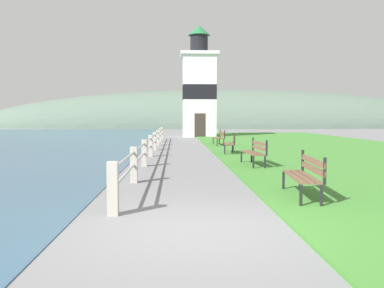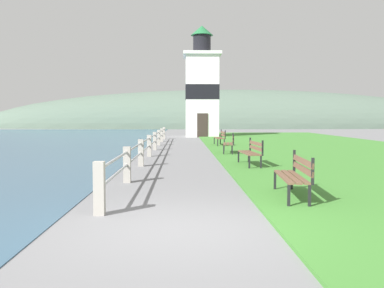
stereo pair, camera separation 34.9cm
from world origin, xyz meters
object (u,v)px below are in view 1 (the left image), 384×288
(park_bench_far, at_px, (231,142))
(lighthouse, at_px, (199,89))
(park_bench_near, at_px, (305,173))
(park_bench_by_lighthouse, at_px, (220,137))
(park_bench_midway, at_px, (255,151))

(park_bench_far, bearing_deg, lighthouse, -82.34)
(lighthouse, bearing_deg, park_bench_near, -88.79)
(lighthouse, bearing_deg, park_bench_far, -88.43)
(park_bench_near, bearing_deg, park_bench_far, -84.76)
(park_bench_by_lighthouse, xyz_separation_m, lighthouse, (-0.55, 12.11, 3.52))
(park_bench_near, bearing_deg, lighthouse, -84.17)
(park_bench_midway, xyz_separation_m, park_bench_far, (-0.18, 4.99, -0.00))
(park_bench_near, xyz_separation_m, park_bench_far, (-0.12, 10.76, -0.00))
(park_bench_midway, bearing_deg, park_bench_far, -91.10)
(park_bench_far, bearing_deg, park_bench_near, 96.71)
(park_bench_far, distance_m, park_bench_by_lighthouse, 5.46)
(park_bench_by_lighthouse, bearing_deg, park_bench_far, 87.55)
(park_bench_far, xyz_separation_m, park_bench_by_lighthouse, (0.06, 5.46, 0.00))
(park_bench_by_lighthouse, bearing_deg, park_bench_midway, 88.84)
(park_bench_far, height_order, lighthouse, lighthouse)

